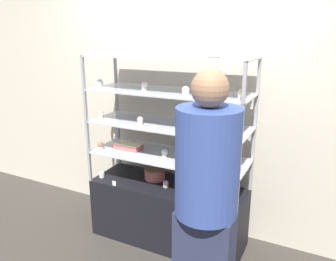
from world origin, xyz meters
The scene contains 34 objects.
ground_plane centered at (0.00, 0.00, 0.00)m, with size 20.00×20.00×0.00m, color #38332D.
back_wall centered at (0.00, 0.40, 1.30)m, with size 8.00×0.05×2.60m.
display_base centered at (0.00, 0.00, 0.28)m, with size 1.41×0.50×0.57m.
display_riser_lower centered at (0.00, 0.00, 0.84)m, with size 1.41×0.50×0.29m.
display_riser_middle centered at (0.00, 0.00, 1.12)m, with size 1.41×0.50×0.29m.
display_riser_upper centered at (0.00, 0.00, 1.41)m, with size 1.41×0.50×0.29m.
display_riser_top centered at (0.00, 0.00, 1.70)m, with size 1.41×0.50×0.29m.
layer_cake_centerpiece centered at (-0.17, 0.06, 0.62)m, with size 0.20×0.20×0.11m.
sheet_cake_frosted centered at (-0.40, -0.02, 0.88)m, with size 0.26×0.13×0.06m.
cupcake_0 centered at (-0.64, -0.13, 0.60)m, with size 0.05×0.05×0.06m.
cupcake_1 centered at (0.00, -0.05, 0.60)m, with size 0.05×0.05×0.06m.
cupcake_2 centered at (0.65, -0.14, 0.60)m, with size 0.05×0.05×0.06m.
price_tag_0 centered at (-0.43, -0.23, 0.59)m, with size 0.04×0.00×0.04m.
cupcake_3 centered at (-0.64, -0.13, 0.89)m, with size 0.06×0.06×0.07m.
cupcake_4 centered at (-0.01, -0.04, 0.89)m, with size 0.06×0.06×0.07m.
cupcake_5 centered at (0.65, -0.08, 0.89)m, with size 0.06×0.06×0.07m.
price_tag_1 centered at (-0.58, -0.23, 0.87)m, with size 0.04×0.00×0.04m.
cupcake_6 centered at (-0.64, -0.09, 1.17)m, with size 0.05×0.05×0.07m.
cupcake_7 centered at (-0.21, -0.11, 1.17)m, with size 0.05×0.05×0.07m.
cupcake_8 centered at (0.23, -0.14, 1.17)m, with size 0.05×0.05×0.07m.
cupcake_9 centered at (0.66, -0.14, 1.17)m, with size 0.05×0.05×0.07m.
price_tag_2 centered at (-0.01, -0.23, 1.16)m, with size 0.04×0.00×0.04m.
cupcake_10 centered at (-0.66, -0.06, 1.46)m, with size 0.06×0.06×0.07m.
cupcake_11 centered at (-0.20, -0.04, 1.46)m, with size 0.06×0.06×0.07m.
cupcake_12 centered at (0.20, -0.10, 1.46)m, with size 0.06×0.06×0.07m.
cupcake_13 centered at (0.63, -0.05, 1.46)m, with size 0.06×0.06×0.07m.
price_tag_3 centered at (0.43, -0.23, 1.45)m, with size 0.04×0.00×0.04m.
cupcake_14 centered at (-0.65, -0.14, 1.75)m, with size 0.06×0.06×0.08m.
cupcake_15 centered at (-0.22, -0.08, 1.75)m, with size 0.06×0.06×0.08m.
cupcake_16 centered at (0.21, -0.13, 1.75)m, with size 0.06×0.06×0.08m.
cupcake_17 centered at (0.63, -0.10, 1.75)m, with size 0.06×0.06×0.08m.
price_tag_4 centered at (-0.18, -0.23, 1.74)m, with size 0.04×0.00×0.04m.
donut_glazed centered at (0.38, 0.03, 1.73)m, with size 0.12×0.12×0.04m.
customer_figure centered at (0.60, -0.67, 0.91)m, with size 0.40×0.40×1.70m.
Camera 1 is at (1.21, -2.44, 1.88)m, focal length 35.00 mm.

